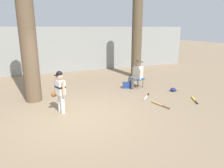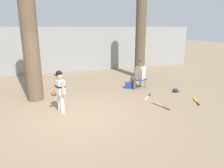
{
  "view_description": "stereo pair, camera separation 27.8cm",
  "coord_description": "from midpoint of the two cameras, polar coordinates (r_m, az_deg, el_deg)",
  "views": [
    {
      "loc": [
        -1.31,
        -5.59,
        2.53
      ],
      "look_at": [
        1.2,
        0.48,
        0.75
      ],
      "focal_mm": 33.45,
      "sensor_mm": 36.0,
      "label": 1
    },
    {
      "loc": [
        -1.06,
        -5.69,
        2.53
      ],
      "look_at": [
        1.2,
        0.48,
        0.75
      ],
      "focal_mm": 33.45,
      "sensor_mm": 36.0,
      "label": 2
    }
  ],
  "objects": [
    {
      "name": "folding_stool",
      "position": [
        9.13,
        8.63,
        1.26
      ],
      "size": [
        0.47,
        0.47,
        0.41
      ],
      "color": "#194C9E",
      "rests_on": "ground"
    },
    {
      "name": "bat_yellow_trainer",
      "position": [
        8.05,
        22.85,
        -4.16
      ],
      "size": [
        0.4,
        0.66,
        0.07
      ],
      "color": "yellow",
      "rests_on": "ground"
    },
    {
      "name": "batting_helmet_navy",
      "position": [
        8.88,
        17.81,
        -1.69
      ],
      "size": [
        0.28,
        0.21,
        0.16
      ],
      "color": "navy",
      "rests_on": "ground"
    },
    {
      "name": "tree_near_player",
      "position": [
        7.66,
        -21.0,
        16.45
      ],
      "size": [
        0.86,
        0.86,
        6.54
      ],
      "color": "brown",
      "rests_on": "ground"
    },
    {
      "name": "concrete_back_wall",
      "position": [
        12.53,
        -14.76,
        9.0
      ],
      "size": [
        18.0,
        0.36,
        2.59
      ],
      "primitive_type": "cube",
      "color": "gray",
      "rests_on": "ground"
    },
    {
      "name": "tree_behind_spectator",
      "position": [
        10.92,
        8.54,
        12.87
      ],
      "size": [
        0.73,
        0.73,
        4.96
      ],
      "color": "brown",
      "rests_on": "ground"
    },
    {
      "name": "bat_wood_tan",
      "position": [
        7.22,
        13.77,
        -5.53
      ],
      "size": [
        0.21,
        0.78,
        0.07
      ],
      "color": "tan",
      "rests_on": "ground"
    },
    {
      "name": "seated_spectator",
      "position": [
        9.01,
        8.22,
        2.89
      ],
      "size": [
        0.68,
        0.54,
        1.2
      ],
      "color": "#47474C",
      "rests_on": "ground"
    },
    {
      "name": "ground_plane",
      "position": [
        6.29,
        -7.63,
        -8.68
      ],
      "size": [
        60.0,
        60.0,
        0.0
      ],
      "primitive_type": "plane",
      "color": "#7F6B51"
    },
    {
      "name": "handbag_beside_stool",
      "position": [
        9.01,
        5.54,
        -0.36
      ],
      "size": [
        0.38,
        0.29,
        0.26
      ],
      "primitive_type": "cube",
      "rotation": [
        0.0,
        0.0,
        -0.38
      ],
      "color": "navy",
      "rests_on": "ground"
    },
    {
      "name": "young_ballplayer",
      "position": [
        6.48,
        -12.94,
        -1.24
      ],
      "size": [
        0.44,
        0.56,
        1.31
      ],
      "color": "white",
      "rests_on": "ground"
    },
    {
      "name": "bat_aluminum_silver",
      "position": [
        7.81,
        10.56,
        -3.76
      ],
      "size": [
        0.55,
        0.57,
        0.07
      ],
      "color": "#B7BCC6",
      "rests_on": "ground"
    }
  ]
}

